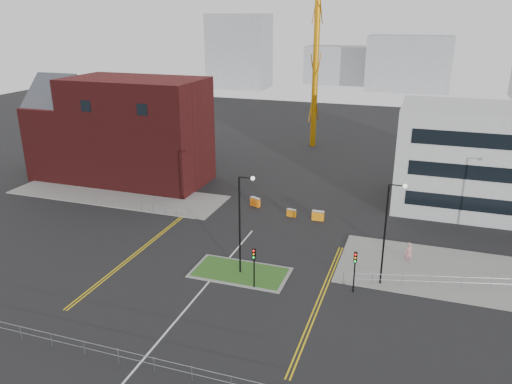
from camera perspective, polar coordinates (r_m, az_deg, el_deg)
ground at (r=39.53m, az=-8.81°, el=-13.98°), size 200.00×200.00×0.00m
pavement_left at (r=66.00m, az=-15.58°, el=-0.29°), size 28.00×8.00×0.12m
pavement_right at (r=48.41m, az=24.00°, el=-8.81°), size 24.00×10.00×0.12m
island_kerb at (r=45.02m, az=-1.81°, el=-9.18°), size 8.60×4.60×0.08m
grass_island at (r=45.01m, az=-1.81°, el=-9.16°), size 8.00×4.00×0.12m
brick_building at (r=70.55m, az=-15.41°, el=6.75°), size 24.20×10.07×14.24m
office_block at (r=63.64m, az=27.19°, el=3.12°), size 25.00×12.20×12.00m
streetlamp_island at (r=42.62m, az=-1.62°, el=-2.89°), size 1.46×0.36×9.18m
streetlamp_right_near at (r=42.20m, az=14.87°, el=-3.82°), size 1.46×0.36×9.18m
traffic_light_island at (r=41.56m, az=-0.23°, el=-7.83°), size 0.28×0.33×3.65m
traffic_light_right at (r=41.74m, az=11.24°, el=-8.11°), size 0.28×0.33×3.65m
railing_front at (r=34.91m, az=-13.59°, el=-17.88°), size 24.05×0.05×1.10m
railing_left at (r=58.04m, az=-10.43°, el=-1.91°), size 6.05×0.05×1.10m
railing_right at (r=45.71m, az=22.46°, el=-9.28°), size 19.05×5.05×1.10m
centre_line at (r=41.01m, az=-7.51°, el=-12.55°), size 0.15×30.00×0.01m
yellow_left_a at (r=51.08m, az=-12.71°, el=-6.06°), size 0.12×24.00×0.01m
yellow_left_b at (r=50.94m, az=-12.42°, el=-6.11°), size 0.12×24.00×0.01m
yellow_right_a at (r=41.61m, az=7.13°, el=-12.02°), size 0.12×20.00×0.01m
yellow_right_b at (r=41.56m, az=7.54°, el=-12.08°), size 0.12×20.00×0.01m
skyline_a at (r=159.43m, az=-1.92°, el=15.76°), size 18.00×12.00×22.00m
skyline_b at (r=159.58m, az=17.05°, el=13.87°), size 24.00×12.00×16.00m
skyline_d at (r=171.30m, az=10.96°, el=14.02°), size 30.00×12.00×12.00m
pedestrian at (r=48.43m, az=17.09°, el=-6.66°), size 0.84×0.68×1.98m
barrier_left at (r=59.75m, az=-0.09°, el=-1.09°), size 1.35×0.92×1.09m
barrier_mid at (r=56.87m, az=4.06°, el=-2.36°), size 1.10×0.54×0.88m
barrier_right at (r=56.10m, az=7.10°, el=-2.65°), size 1.33×0.46×1.12m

